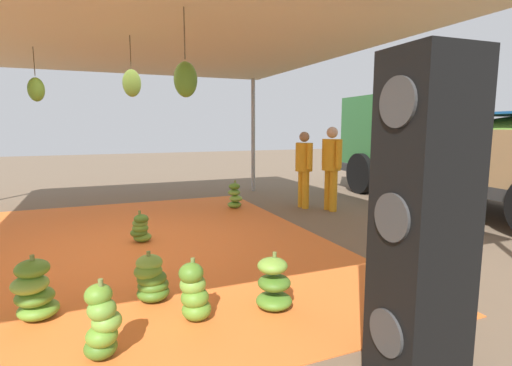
# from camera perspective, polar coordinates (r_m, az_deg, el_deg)

# --- Properties ---
(ground_plane) EXTENTS (40.00, 40.00, 0.00)m
(ground_plane) POSITION_cam_1_polar(r_m,az_deg,el_deg) (6.68, 9.65, -6.17)
(ground_plane) COLOR brown
(tarp_orange) EXTENTS (6.55, 5.21, 0.01)m
(tarp_orange) POSITION_cam_1_polar(r_m,az_deg,el_deg) (5.72, -17.05, -8.82)
(tarp_orange) COLOR orange
(tarp_orange) RESTS_ON ground
(tent_canopy) EXTENTS (8.00, 7.00, 2.89)m
(tent_canopy) POSITION_cam_1_polar(r_m,az_deg,el_deg) (5.59, -19.30, 19.70)
(tent_canopy) COLOR #9EA0A5
(tent_canopy) RESTS_ON ground
(banana_bunch_0) EXTENTS (0.44, 0.44, 0.52)m
(banana_bunch_0) POSITION_cam_1_polar(r_m,az_deg,el_deg) (3.64, 2.59, -14.68)
(banana_bunch_0) COLOR #518428
(banana_bunch_0) RESTS_ON tarp_orange
(banana_bunch_2) EXTENTS (0.34, 0.35, 0.46)m
(banana_bunch_2) POSITION_cam_1_polar(r_m,az_deg,el_deg) (5.85, -16.48, -6.43)
(banana_bunch_2) COLOR #60932D
(banana_bunch_2) RESTS_ON tarp_orange
(banana_bunch_3) EXTENTS (0.42, 0.42, 0.48)m
(banana_bunch_3) POSITION_cam_1_polar(r_m,az_deg,el_deg) (3.93, -15.02, -13.40)
(banana_bunch_3) COLOR #477523
(banana_bunch_3) RESTS_ON tarp_orange
(banana_bunch_4) EXTENTS (0.35, 0.36, 0.57)m
(banana_bunch_4) POSITION_cam_1_polar(r_m,az_deg,el_deg) (7.93, -3.12, -1.97)
(banana_bunch_4) COLOR #60932D
(banana_bunch_4) RESTS_ON tarp_orange
(banana_bunch_6) EXTENTS (0.35, 0.36, 0.54)m
(banana_bunch_6) POSITION_cam_1_polar(r_m,az_deg,el_deg) (3.48, -9.01, -15.57)
(banana_bunch_6) COLOR #60932D
(banana_bunch_6) RESTS_ON tarp_orange
(banana_bunch_7) EXTENTS (0.30, 0.32, 0.59)m
(banana_bunch_7) POSITION_cam_1_polar(r_m,az_deg,el_deg) (3.12, -21.54, -18.60)
(banana_bunch_7) COLOR #477523
(banana_bunch_7) RESTS_ON tarp_orange
(banana_bunch_8) EXTENTS (0.47, 0.46, 0.57)m
(banana_bunch_8) POSITION_cam_1_polar(r_m,az_deg,el_deg) (3.92, -29.60, -13.65)
(banana_bunch_8) COLOR #60932D
(banana_bunch_8) RESTS_ON tarp_orange
(cargo_truck_main) EXTENTS (6.73, 2.90, 2.40)m
(cargo_truck_main) POSITION_cam_1_polar(r_m,az_deg,el_deg) (9.17, 28.26, 4.59)
(cargo_truck_main) COLOR #2D2D2D
(cargo_truck_main) RESTS_ON ground
(worker_0) EXTENTS (0.60, 0.37, 1.65)m
(worker_0) POSITION_cam_1_polar(r_m,az_deg,el_deg) (7.78, 10.95, 3.01)
(worker_0) COLOR orange
(worker_0) RESTS_ON ground
(worker_1) EXTENTS (0.57, 0.35, 1.55)m
(worker_1) POSITION_cam_1_polar(r_m,az_deg,el_deg) (7.97, 7.00, 2.80)
(worker_1) COLOR orange
(worker_1) RESTS_ON ground
(speaker_stack) EXTENTS (0.48, 0.51, 2.10)m
(speaker_stack) POSITION_cam_1_polar(r_m,az_deg,el_deg) (2.64, 23.13, -5.41)
(speaker_stack) COLOR black
(speaker_stack) RESTS_ON ground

